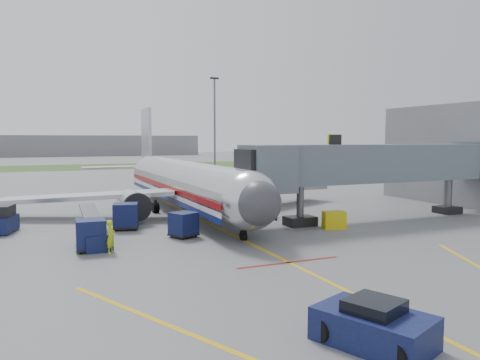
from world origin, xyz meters
name	(u,v)px	position (x,y,z in m)	size (l,w,h in m)	color
ground	(257,247)	(0.00, 0.00, 0.00)	(400.00, 400.00, 0.00)	#565659
grass_strip	(94,167)	(0.00, 90.00, 0.01)	(300.00, 25.00, 0.01)	#2D4C1E
apron_markings	(325,280)	(0.00, -7.40, 0.00)	(21.52, 50.00, 0.01)	gold
airliner	(184,182)	(0.00, 15.25, 2.65)	(32.10, 35.67, 10.25)	silver
jet_bridge	(374,165)	(12.86, 5.00, 4.47)	(25.30, 4.00, 6.90)	slate
terminal	(474,154)	(30.00, 10.00, 5.00)	(10.00, 16.00, 10.00)	slate
light_mast_right	(215,120)	(25.00, 75.00, 10.78)	(2.00, 0.44, 20.40)	#595B60
distant_terminal	(44,146)	(-10.00, 170.00, 4.00)	(120.00, 14.00, 8.00)	slate
pushback_tug	(374,326)	(-2.44, -13.79, 0.62)	(3.36, 4.11, 1.48)	#0B1434
baggage_tug	(3,221)	(-14.46, 10.93, 0.85)	(2.08, 3.01, 1.92)	#0B1434
baggage_cart_a	(91,235)	(-9.34, 2.94, 0.94)	(1.79, 1.79, 1.84)	#0B1434
baggage_cart_b	(184,225)	(-3.28, 4.47, 0.85)	(2.05, 2.05, 1.66)	#0B1434
baggage_cart_c	(126,216)	(-6.34, 8.78, 0.96)	(2.12, 2.12, 1.89)	#0B1434
belt_loader	(94,237)	(-9.05, 4.05, 0.57)	(1.74, 4.80, 2.31)	#0B1434
ground_power_cart	(334,220)	(7.68, 3.00, 0.62)	(1.81, 1.46, 1.26)	#C6B00B
ramp_worker	(111,237)	(-8.35, 1.91, 0.95)	(0.69, 0.46, 1.90)	#B2CB17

